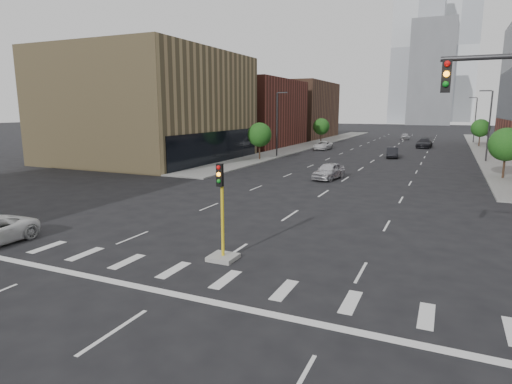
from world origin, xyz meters
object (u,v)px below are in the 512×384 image
Objects in this scene: median_traffic_signal at (222,239)px; car_far_left at (323,145)px; car_deep_right at (424,143)px; car_mid_right at (392,153)px; car_distant at (405,136)px; car_near_left at (329,171)px.

car_far_left is (-10.45, 54.54, -0.26)m from median_traffic_signal.
car_deep_right reaches higher than car_far_left.
car_deep_right is (5.07, 65.25, -0.15)m from median_traffic_signal.
car_far_left is 18.85m from car_deep_right.
car_mid_right is 39.17m from car_distant.
car_distant is at bearing 85.75° from car_mid_right.
car_far_left is 32.81m from car_distant.
car_deep_right is at bearing 73.19° from car_mid_right.
car_far_left is at bearing 139.91° from car_mid_right.
median_traffic_signal is at bearing -77.50° from car_far_left.
car_mid_right is 14.65m from car_far_left.
car_near_left is 22.46m from car_mid_right.
car_near_left is (-1.50, 24.33, -0.17)m from median_traffic_signal.
car_near_left reaches higher than car_far_left.
car_deep_right is (15.51, 10.71, 0.12)m from car_far_left.
car_deep_right is 21.04m from car_distant.
car_near_left is at bearing -93.62° from car_distant.
car_mid_right is at bearing -31.44° from car_far_left.
car_distant is (-5.11, 20.41, -0.09)m from car_deep_right.
car_mid_right is at bearing -95.55° from car_deep_right.
car_near_left is at bearing -71.84° from car_far_left.
median_traffic_signal reaches higher than car_far_left.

